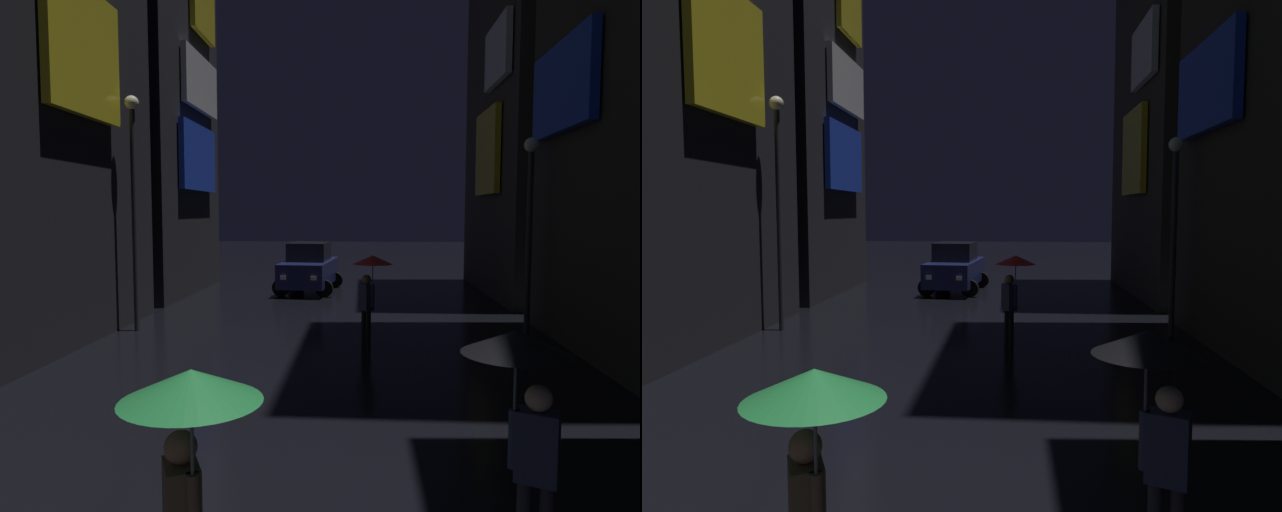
# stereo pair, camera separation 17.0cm
# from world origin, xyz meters

# --- Properties ---
(building_left_far) EXTENTS (4.25, 7.14, 15.28)m
(building_left_far) POSITION_xyz_m (-7.47, 21.58, 7.64)
(building_left_far) COLOR #232328
(building_left_far) RESTS_ON ground
(building_right_far) EXTENTS (4.25, 8.71, 20.39)m
(building_right_far) POSITION_xyz_m (7.48, 22.35, 10.19)
(building_right_far) COLOR #33302D
(building_right_far) RESTS_ON ground
(pedestrian_far_right_black) EXTENTS (0.90, 0.90, 2.12)m
(pedestrian_far_right_black) POSITION_xyz_m (2.20, 5.00, 1.67)
(pedestrian_far_right_black) COLOR #2D2D38
(pedestrian_far_right_black) RESTS_ON ground
(pedestrian_midstreet_centre_green) EXTENTS (0.90, 0.90, 2.12)m
(pedestrian_midstreet_centre_green) POSITION_xyz_m (-0.23, 3.71, 1.67)
(pedestrian_midstreet_centre_green) COLOR #2D2D38
(pedestrian_midstreet_centre_green) RESTS_ON ground
(pedestrian_foreground_right_red) EXTENTS (0.90, 0.90, 2.12)m
(pedestrian_foreground_right_red) POSITION_xyz_m (1.05, 13.15, 1.67)
(pedestrian_foreground_right_red) COLOR black
(pedestrian_foreground_right_red) RESTS_ON ground
(car_distant) EXTENTS (2.53, 4.28, 1.92)m
(car_distant) POSITION_xyz_m (-1.19, 22.19, 0.93)
(car_distant) COLOR navy
(car_distant) RESTS_ON ground
(streetlamp_right_far) EXTENTS (0.36, 0.36, 4.92)m
(streetlamp_right_far) POSITION_xyz_m (5.00, 14.80, 3.13)
(streetlamp_right_far) COLOR #2D2D33
(streetlamp_right_far) RESTS_ON ground
(streetlamp_left_far) EXTENTS (0.36, 0.36, 6.04)m
(streetlamp_left_far) POSITION_xyz_m (-5.00, 14.57, 3.73)
(streetlamp_left_far) COLOR #2D2D33
(streetlamp_left_far) RESTS_ON ground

